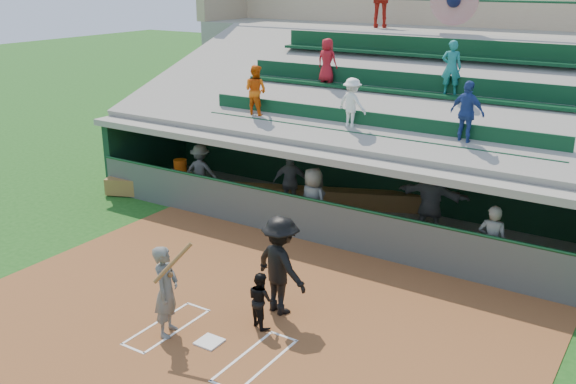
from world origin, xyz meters
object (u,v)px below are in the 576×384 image
Objects in this scene: home_plate at (209,342)px; batter_at_plate at (166,290)px; white_table at (180,184)px; water_cooler at (180,166)px; catcher at (261,300)px.

home_plate is 0.22× the size of batter_at_plate.
white_table reaches higher than home_plate.
water_cooler is (-5.92, 5.94, 0.90)m from home_plate.
catcher reaches higher than home_plate.
home_plate is 8.43m from water_cooler.
batter_at_plate is 1.78× the size of catcher.
white_table is 2.07× the size of water_cooler.
water_cooler is at bearing 134.90° from home_plate.
home_plate is at bearing 10.01° from batter_at_plate.
catcher is at bearing 66.03° from home_plate.
catcher is at bearing 41.73° from batter_at_plate.
water_cooler reaches higher than home_plate.
water_cooler is (-5.08, 6.09, 0.03)m from batter_at_plate.
white_table is at bearing 130.19° from batter_at_plate.
home_plate is at bearing 88.83° from catcher.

